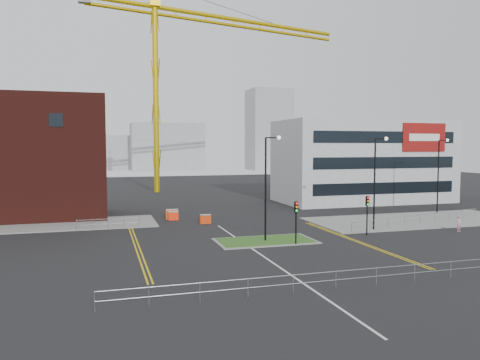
{
  "coord_description": "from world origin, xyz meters",
  "views": [
    {
      "loc": [
        -11.53,
        -29.82,
        8.25
      ],
      "look_at": [
        1.3,
        13.38,
        5.0
      ],
      "focal_mm": 35.0,
      "sensor_mm": 36.0,
      "label": 1
    }
  ],
  "objects_px": {
    "tower_crane": "(186,52)",
    "streetlamp_island": "(268,179)",
    "traffic_light_island": "(296,214)",
    "pedestrian": "(459,224)"
  },
  "relations": [
    {
      "from": "tower_crane",
      "to": "traffic_light_island",
      "type": "distance_m",
      "value": 55.38
    },
    {
      "from": "tower_crane",
      "to": "streetlamp_island",
      "type": "relative_size",
      "value": 5.63
    },
    {
      "from": "tower_crane",
      "to": "pedestrian",
      "type": "xyz_separation_m",
      "value": [
        17.85,
        -49.36,
        -24.63
      ]
    },
    {
      "from": "tower_crane",
      "to": "streetlamp_island",
      "type": "distance_m",
      "value": 52.42
    },
    {
      "from": "pedestrian",
      "to": "streetlamp_island",
      "type": "bearing_deg",
      "value": 156.13
    },
    {
      "from": "pedestrian",
      "to": "tower_crane",
      "type": "bearing_deg",
      "value": 88.75
    },
    {
      "from": "streetlamp_island",
      "to": "traffic_light_island",
      "type": "bearing_deg",
      "value": -48.59
    },
    {
      "from": "streetlamp_island",
      "to": "pedestrian",
      "type": "height_order",
      "value": "streetlamp_island"
    },
    {
      "from": "streetlamp_island",
      "to": "traffic_light_island",
      "type": "distance_m",
      "value": 3.92
    },
    {
      "from": "streetlamp_island",
      "to": "traffic_light_island",
      "type": "relative_size",
      "value": 2.52
    }
  ]
}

